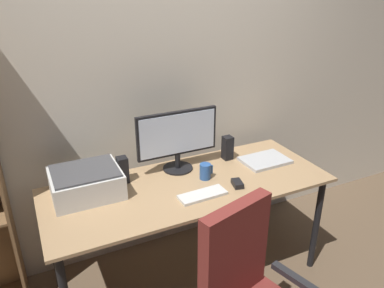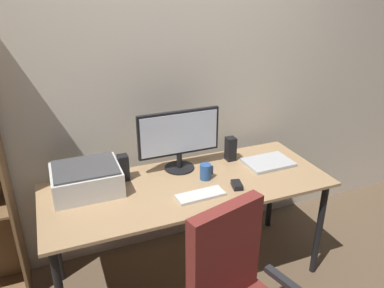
{
  "view_description": "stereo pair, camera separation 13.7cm",
  "coord_description": "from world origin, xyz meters",
  "px_view_note": "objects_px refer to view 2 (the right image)",
  "views": [
    {
      "loc": [
        -0.87,
        -1.85,
        1.92
      ],
      "look_at": [
        0.04,
        0.03,
        0.99
      ],
      "focal_mm": 35.05,
      "sensor_mm": 36.0,
      "label": 1
    },
    {
      "loc": [
        -0.75,
        -1.91,
        1.92
      ],
      "look_at": [
        0.04,
        0.03,
        0.99
      ],
      "focal_mm": 35.05,
      "sensor_mm": 36.0,
      "label": 2
    }
  ],
  "objects_px": {
    "keyboard": "(200,195)",
    "mouse": "(237,185)",
    "desk": "(189,194)",
    "printer": "(86,179)",
    "speaker_right": "(231,149)",
    "laptop": "(268,162)",
    "monitor": "(179,136)",
    "coffee_mug": "(206,172)",
    "speaker_left": "(123,168)"
  },
  "relations": [
    {
      "from": "desk",
      "to": "mouse",
      "type": "relative_size",
      "value": 18.68
    },
    {
      "from": "keyboard",
      "to": "coffee_mug",
      "type": "relative_size",
      "value": 2.82
    },
    {
      "from": "coffee_mug",
      "to": "speaker_left",
      "type": "xyz_separation_m",
      "value": [
        -0.49,
        0.19,
        0.03
      ]
    },
    {
      "from": "keyboard",
      "to": "coffee_mug",
      "type": "xyz_separation_m",
      "value": [
        0.11,
        0.18,
        0.04
      ]
    },
    {
      "from": "monitor",
      "to": "speaker_left",
      "type": "relative_size",
      "value": 3.25
    },
    {
      "from": "mouse",
      "to": "printer",
      "type": "bearing_deg",
      "value": 173.58
    },
    {
      "from": "desk",
      "to": "speaker_right",
      "type": "xyz_separation_m",
      "value": [
        0.4,
        0.2,
        0.16
      ]
    },
    {
      "from": "speaker_left",
      "to": "speaker_right",
      "type": "relative_size",
      "value": 1.0
    },
    {
      "from": "laptop",
      "to": "printer",
      "type": "bearing_deg",
      "value": 173.97
    },
    {
      "from": "desk",
      "to": "printer",
      "type": "bearing_deg",
      "value": 165.51
    },
    {
      "from": "monitor",
      "to": "desk",
      "type": "bearing_deg",
      "value": -94.73
    },
    {
      "from": "mouse",
      "to": "desk",
      "type": "bearing_deg",
      "value": 162.79
    },
    {
      "from": "monitor",
      "to": "mouse",
      "type": "height_order",
      "value": "monitor"
    },
    {
      "from": "keyboard",
      "to": "speaker_left",
      "type": "relative_size",
      "value": 1.71
    },
    {
      "from": "speaker_left",
      "to": "coffee_mug",
      "type": "bearing_deg",
      "value": -21.09
    },
    {
      "from": "desk",
      "to": "laptop",
      "type": "distance_m",
      "value": 0.62
    },
    {
      "from": "desk",
      "to": "keyboard",
      "type": "xyz_separation_m",
      "value": [
        0.01,
        -0.17,
        0.09
      ]
    },
    {
      "from": "desk",
      "to": "mouse",
      "type": "distance_m",
      "value": 0.32
    },
    {
      "from": "mouse",
      "to": "speaker_right",
      "type": "bearing_deg",
      "value": 82.15
    },
    {
      "from": "keyboard",
      "to": "monitor",
      "type": "bearing_deg",
      "value": 86.73
    },
    {
      "from": "mouse",
      "to": "printer",
      "type": "xyz_separation_m",
      "value": [
        -0.86,
        0.31,
        0.06
      ]
    },
    {
      "from": "desk",
      "to": "speaker_left",
      "type": "xyz_separation_m",
      "value": [
        -0.36,
        0.2,
        0.16
      ]
    },
    {
      "from": "speaker_right",
      "to": "monitor",
      "type": "bearing_deg",
      "value": 178.81
    },
    {
      "from": "desk",
      "to": "laptop",
      "type": "height_order",
      "value": "laptop"
    },
    {
      "from": "mouse",
      "to": "speaker_right",
      "type": "relative_size",
      "value": 0.56
    },
    {
      "from": "coffee_mug",
      "to": "laptop",
      "type": "relative_size",
      "value": 0.32
    },
    {
      "from": "coffee_mug",
      "to": "speaker_right",
      "type": "xyz_separation_m",
      "value": [
        0.27,
        0.19,
        0.03
      ]
    },
    {
      "from": "desk",
      "to": "printer",
      "type": "relative_size",
      "value": 4.48
    },
    {
      "from": "desk",
      "to": "monitor",
      "type": "bearing_deg",
      "value": 85.27
    },
    {
      "from": "mouse",
      "to": "speaker_left",
      "type": "height_order",
      "value": "speaker_left"
    },
    {
      "from": "desk",
      "to": "speaker_right",
      "type": "height_order",
      "value": "speaker_right"
    },
    {
      "from": "keyboard",
      "to": "speaker_right",
      "type": "height_order",
      "value": "speaker_right"
    },
    {
      "from": "monitor",
      "to": "coffee_mug",
      "type": "xyz_separation_m",
      "value": [
        0.11,
        -0.2,
        -0.19
      ]
    },
    {
      "from": "mouse",
      "to": "printer",
      "type": "distance_m",
      "value": 0.91
    },
    {
      "from": "desk",
      "to": "mouse",
      "type": "bearing_deg",
      "value": -30.5
    },
    {
      "from": "keyboard",
      "to": "mouse",
      "type": "distance_m",
      "value": 0.25
    },
    {
      "from": "laptop",
      "to": "speaker_left",
      "type": "height_order",
      "value": "speaker_left"
    },
    {
      "from": "speaker_right",
      "to": "printer",
      "type": "relative_size",
      "value": 0.43
    },
    {
      "from": "mouse",
      "to": "laptop",
      "type": "distance_m",
      "value": 0.41
    },
    {
      "from": "printer",
      "to": "coffee_mug",
      "type": "bearing_deg",
      "value": -10.78
    },
    {
      "from": "keyboard",
      "to": "coffee_mug",
      "type": "height_order",
      "value": "coffee_mug"
    },
    {
      "from": "desk",
      "to": "speaker_left",
      "type": "relative_size",
      "value": 10.55
    },
    {
      "from": "monitor",
      "to": "coffee_mug",
      "type": "bearing_deg",
      "value": -61.48
    },
    {
      "from": "desk",
      "to": "monitor",
      "type": "height_order",
      "value": "monitor"
    },
    {
      "from": "laptop",
      "to": "speaker_right",
      "type": "bearing_deg",
      "value": 142.94
    },
    {
      "from": "speaker_right",
      "to": "speaker_left",
      "type": "bearing_deg",
      "value": 180.0
    },
    {
      "from": "coffee_mug",
      "to": "speaker_right",
      "type": "bearing_deg",
      "value": 34.4
    },
    {
      "from": "speaker_right",
      "to": "printer",
      "type": "xyz_separation_m",
      "value": [
        -1.0,
        -0.05,
        -0.0
      ]
    },
    {
      "from": "keyboard",
      "to": "speaker_right",
      "type": "bearing_deg",
      "value": 41.7
    },
    {
      "from": "mouse",
      "to": "speaker_left",
      "type": "distance_m",
      "value": 0.72
    }
  ]
}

